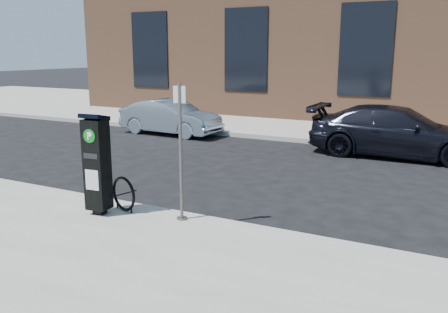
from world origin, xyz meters
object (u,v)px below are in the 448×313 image
Objects in this scene: sign_pole at (181,154)px; bike_rack at (124,194)px; parking_kiosk at (97,163)px; car_silver at (170,117)px; car_dark at (397,132)px.

sign_pole is 3.62× the size of bike_rack.
parking_kiosk is 1.52m from sign_pole.
sign_pole is at bearing 19.59° from bike_rack.
parking_kiosk is 9.04m from car_silver.
car_silver is (-4.22, 7.80, 0.17)m from bike_rack.
car_silver is 7.79m from car_dark.
bike_rack is 0.13× the size of car_dark.
bike_rack is at bearing 42.83° from parking_kiosk.
sign_pole reaches higher than parking_kiosk.
car_dark is (7.79, -0.09, 0.09)m from car_silver.
parking_kiosk reaches higher than car_dark.
car_dark reaches higher than bike_rack.
sign_pole is 1.43m from bike_rack.
car_dark is (3.57, 7.71, 0.25)m from bike_rack.
car_silver is at bearing 107.34° from sign_pole.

